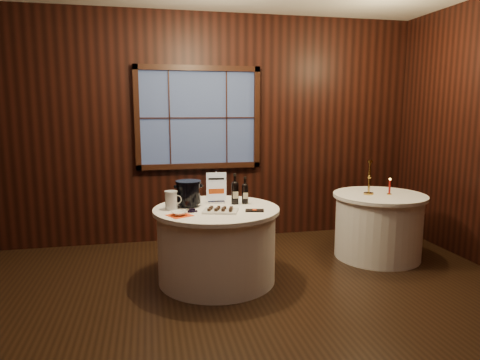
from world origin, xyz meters
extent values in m
plane|color=black|center=(0.00, 0.00, 0.00)|extent=(6.00, 6.00, 0.00)
cube|color=black|center=(0.00, 2.50, 1.50)|extent=(6.00, 0.02, 3.00)
cube|color=#3B4C7D|center=(0.00, 2.47, 1.65)|extent=(1.50, 0.01, 1.20)
cylinder|color=white|center=(0.00, 1.00, 0.36)|extent=(1.20, 1.20, 0.73)
cylinder|color=white|center=(0.00, 1.00, 0.75)|extent=(1.28, 1.28, 0.04)
cylinder|color=white|center=(2.00, 1.30, 0.36)|extent=(1.00, 1.00, 0.73)
cylinder|color=white|center=(2.00, 1.30, 0.75)|extent=(1.08, 1.08, 0.04)
cube|color=#B5B5BC|center=(0.04, 1.23, 0.78)|extent=(0.19, 0.11, 0.02)
cube|color=#B5B5BC|center=(0.04, 1.23, 0.95)|extent=(0.02, 0.02, 0.32)
cube|color=white|center=(0.04, 1.22, 0.95)|extent=(0.21, 0.02, 0.30)
cylinder|color=black|center=(0.22, 1.14, 0.87)|extent=(0.08, 0.08, 0.21)
sphere|color=black|center=(0.22, 1.14, 0.98)|extent=(0.08, 0.08, 0.08)
cylinder|color=black|center=(0.22, 1.14, 1.04)|extent=(0.03, 0.03, 0.09)
cylinder|color=black|center=(0.22, 1.14, 1.08)|extent=(0.03, 0.03, 0.02)
cube|color=beige|center=(0.22, 1.10, 0.87)|extent=(0.06, 0.00, 0.07)
cylinder|color=black|center=(0.33, 1.13, 0.86)|extent=(0.07, 0.07, 0.18)
sphere|color=black|center=(0.33, 1.13, 0.95)|extent=(0.07, 0.07, 0.07)
cylinder|color=black|center=(0.33, 1.13, 1.01)|extent=(0.03, 0.03, 0.08)
cylinder|color=black|center=(0.33, 1.13, 1.05)|extent=(0.03, 0.03, 0.02)
cube|color=beige|center=(0.33, 1.10, 0.86)|extent=(0.05, 0.00, 0.06)
cylinder|color=black|center=(-0.27, 1.13, 0.79)|extent=(0.19, 0.19, 0.03)
cylinder|color=black|center=(-0.27, 1.13, 0.91)|extent=(0.24, 0.24, 0.21)
cylinder|color=black|center=(-0.27, 1.13, 1.03)|extent=(0.26, 0.26, 0.02)
cube|color=white|center=(0.01, 0.81, 0.78)|extent=(0.39, 0.31, 0.02)
cube|color=black|center=(0.34, 0.77, 0.78)|extent=(0.20, 0.13, 0.02)
cylinder|color=#3C2E16|center=(-0.32, 0.87, 0.79)|extent=(0.06, 0.02, 0.03)
cylinder|color=silver|center=(-0.45, 1.03, 0.86)|extent=(0.12, 0.12, 0.18)
cylinder|color=silver|center=(-0.45, 1.03, 0.95)|extent=(0.13, 0.13, 0.01)
torus|color=silver|center=(-0.39, 1.03, 0.87)|extent=(0.09, 0.01, 0.09)
cube|color=#E74013|center=(-0.39, 0.75, 0.77)|extent=(0.27, 0.27, 0.00)
imported|color=white|center=(-0.39, 0.75, 0.79)|extent=(0.19, 0.19, 0.04)
cylinder|color=#BC913B|center=(1.86, 1.31, 0.78)|extent=(0.12, 0.12, 0.02)
cylinder|color=#BC913B|center=(1.86, 1.31, 0.97)|extent=(0.03, 0.03, 0.36)
cylinder|color=#BC913B|center=(1.86, 1.31, 1.16)|extent=(0.06, 0.06, 0.03)
cylinder|color=#BC913B|center=(2.09, 1.25, 0.78)|extent=(0.05, 0.05, 0.01)
cylinder|color=#A2120C|center=(2.09, 1.25, 0.86)|extent=(0.02, 0.02, 0.16)
sphere|color=#FFB23F|center=(2.09, 1.25, 0.95)|extent=(0.02, 0.02, 0.02)
camera|label=1|loc=(-0.66, -3.19, 1.75)|focal=32.00mm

